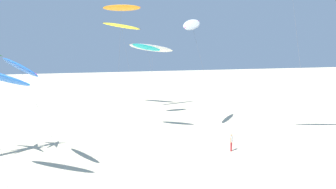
{
  "coord_description": "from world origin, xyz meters",
  "views": [
    {
      "loc": [
        -8.13,
        -1.31,
        9.66
      ],
      "look_at": [
        1.03,
        22.89,
        6.37
      ],
      "focal_mm": 37.65,
      "sensor_mm": 36.0,
      "label": 1
    }
  ],
  "objects_px": {
    "flying_kite_4": "(192,25)",
    "person_near_right": "(231,142)",
    "flying_kite_7": "(146,47)",
    "flying_kite_9": "(152,48)",
    "flying_kite_5": "(121,8)",
    "flying_kite_1": "(19,67)",
    "flying_kite_2": "(121,26)"
  },
  "relations": [
    {
      "from": "flying_kite_5",
      "to": "person_near_right",
      "type": "height_order",
      "value": "flying_kite_5"
    },
    {
      "from": "flying_kite_4",
      "to": "person_near_right",
      "type": "xyz_separation_m",
      "value": [
        -0.46,
        -10.27,
        -11.72
      ]
    },
    {
      "from": "flying_kite_7",
      "to": "flying_kite_9",
      "type": "height_order",
      "value": "flying_kite_9"
    },
    {
      "from": "flying_kite_1",
      "to": "flying_kite_9",
      "type": "relative_size",
      "value": 1.12
    },
    {
      "from": "flying_kite_5",
      "to": "flying_kite_9",
      "type": "relative_size",
      "value": 1.28
    },
    {
      "from": "flying_kite_7",
      "to": "person_near_right",
      "type": "distance_m",
      "value": 22.28
    },
    {
      "from": "flying_kite_1",
      "to": "flying_kite_5",
      "type": "bearing_deg",
      "value": 39.81
    },
    {
      "from": "flying_kite_1",
      "to": "flying_kite_7",
      "type": "distance_m",
      "value": 25.35
    },
    {
      "from": "flying_kite_2",
      "to": "flying_kite_4",
      "type": "distance_m",
      "value": 19.58
    },
    {
      "from": "flying_kite_4",
      "to": "flying_kite_5",
      "type": "height_order",
      "value": "flying_kite_5"
    },
    {
      "from": "flying_kite_9",
      "to": "person_near_right",
      "type": "relative_size",
      "value": 6.75
    },
    {
      "from": "flying_kite_1",
      "to": "flying_kite_4",
      "type": "distance_m",
      "value": 21.5
    },
    {
      "from": "flying_kite_1",
      "to": "flying_kite_2",
      "type": "relative_size",
      "value": 0.87
    },
    {
      "from": "flying_kite_5",
      "to": "flying_kite_9",
      "type": "distance_m",
      "value": 20.54
    },
    {
      "from": "person_near_right",
      "to": "flying_kite_7",
      "type": "bearing_deg",
      "value": 96.0
    },
    {
      "from": "flying_kite_1",
      "to": "flying_kite_4",
      "type": "height_order",
      "value": "flying_kite_4"
    },
    {
      "from": "flying_kite_4",
      "to": "person_near_right",
      "type": "distance_m",
      "value": 15.59
    },
    {
      "from": "flying_kite_4",
      "to": "flying_kite_1",
      "type": "bearing_deg",
      "value": -153.48
    },
    {
      "from": "flying_kite_2",
      "to": "person_near_right",
      "type": "bearing_deg",
      "value": -82.97
    },
    {
      "from": "flying_kite_1",
      "to": "flying_kite_5",
      "type": "height_order",
      "value": "flying_kite_5"
    },
    {
      "from": "flying_kite_4",
      "to": "flying_kite_7",
      "type": "bearing_deg",
      "value": 104.56
    },
    {
      "from": "flying_kite_2",
      "to": "flying_kite_9",
      "type": "xyz_separation_m",
      "value": [
        4.58,
        -2.31,
        -3.61
      ]
    },
    {
      "from": "flying_kite_5",
      "to": "person_near_right",
      "type": "bearing_deg",
      "value": -47.96
    },
    {
      "from": "flying_kite_7",
      "to": "flying_kite_9",
      "type": "relative_size",
      "value": 0.95
    },
    {
      "from": "flying_kite_2",
      "to": "flying_kite_7",
      "type": "distance_m",
      "value": 9.94
    },
    {
      "from": "flying_kite_7",
      "to": "person_near_right",
      "type": "bearing_deg",
      "value": -84.0
    },
    {
      "from": "flying_kite_2",
      "to": "flying_kite_5",
      "type": "relative_size",
      "value": 1.0
    },
    {
      "from": "flying_kite_4",
      "to": "flying_kite_5",
      "type": "relative_size",
      "value": 0.95
    },
    {
      "from": "flying_kite_5",
      "to": "person_near_right",
      "type": "relative_size",
      "value": 8.66
    },
    {
      "from": "flying_kite_4",
      "to": "person_near_right",
      "type": "height_order",
      "value": "flying_kite_4"
    },
    {
      "from": "flying_kite_1",
      "to": "person_near_right",
      "type": "distance_m",
      "value": 19.85
    },
    {
      "from": "flying_kite_2",
      "to": "flying_kite_4",
      "type": "xyz_separation_m",
      "value": [
        4.09,
        -19.12,
        -0.92
      ]
    }
  ]
}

